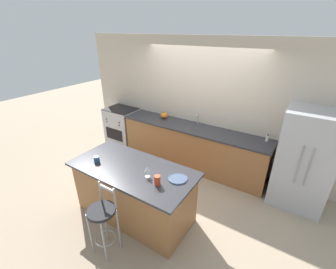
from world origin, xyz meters
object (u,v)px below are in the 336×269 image
at_px(bar_stool_near, 103,218).
at_px(soap_bottle, 267,138).
at_px(dinner_plate, 178,178).
at_px(coffee_mug, 97,159).
at_px(wine_glass, 147,169).
at_px(oven_range, 122,126).
at_px(tumbler_cup, 157,180).
at_px(refrigerator, 304,160).
at_px(pumpkin_decoration, 164,115).

height_order(bar_stool_near, soap_bottle, soap_bottle).
bearing_deg(dinner_plate, coffee_mug, -166.73).
relative_size(dinner_plate, wine_glass, 1.55).
height_order(oven_range, tumbler_cup, tumbler_cup).
height_order(wine_glass, tumbler_cup, wine_glass).
height_order(refrigerator, dinner_plate, refrigerator).
bearing_deg(dinner_plate, pumpkin_decoration, 128.42).
xyz_separation_m(wine_glass, coffee_mug, (-0.90, -0.12, -0.08)).
xyz_separation_m(refrigerator, coffee_mug, (-2.74, -1.94, 0.10)).
xyz_separation_m(oven_range, dinner_plate, (2.69, -1.70, 0.44)).
relative_size(oven_range, tumbler_cup, 7.05).
xyz_separation_m(dinner_plate, wine_glass, (-0.39, -0.18, 0.12)).
height_order(refrigerator, pumpkin_decoration, refrigerator).
height_order(refrigerator, tumbler_cup, refrigerator).
height_order(wine_glass, pumpkin_decoration, pumpkin_decoration).
relative_size(coffee_mug, tumbler_cup, 0.88).
height_order(dinner_plate, coffee_mug, coffee_mug).
xyz_separation_m(bar_stool_near, tumbler_cup, (0.44, 0.61, 0.39)).
height_order(oven_range, coffee_mug, coffee_mug).
bearing_deg(oven_range, coffee_mug, -55.14).
bearing_deg(tumbler_cup, oven_range, 142.25).
bearing_deg(wine_glass, refrigerator, 44.70).
distance_m(bar_stool_near, coffee_mug, 0.95).
bearing_deg(coffee_mug, refrigerator, 35.32).
height_order(refrigerator, wine_glass, refrigerator).
bearing_deg(wine_glass, coffee_mug, -172.34).
xyz_separation_m(wine_glass, tumbler_cup, (0.22, -0.07, -0.06)).
relative_size(refrigerator, soap_bottle, 12.15).
xyz_separation_m(bar_stool_near, soap_bottle, (1.43, 2.71, 0.40)).
relative_size(oven_range, dinner_plate, 3.48).
distance_m(refrigerator, oven_range, 4.16).
bearing_deg(bar_stool_near, wine_glass, 71.66).
bearing_deg(coffee_mug, oven_range, 124.86).
bearing_deg(tumbler_cup, wine_glass, 163.09).
bearing_deg(oven_range, refrigerator, -0.81).
distance_m(oven_range, tumbler_cup, 3.22).
height_order(dinner_plate, pumpkin_decoration, pumpkin_decoration).
relative_size(refrigerator, oven_range, 1.79).
relative_size(refrigerator, pumpkin_decoration, 10.00).
distance_m(dinner_plate, tumbler_cup, 0.31).
relative_size(bar_stool_near, wine_glass, 5.85).
xyz_separation_m(oven_range, coffee_mug, (1.40, -2.00, 0.48)).
distance_m(dinner_plate, wine_glass, 0.45).
distance_m(coffee_mug, pumpkin_decoration, 2.11).
distance_m(oven_range, bar_stool_near, 3.30).
xyz_separation_m(coffee_mug, soap_bottle, (2.10, 2.15, 0.03)).
relative_size(dinner_plate, soap_bottle, 1.95).
height_order(oven_range, bar_stool_near, bar_stool_near).
relative_size(bar_stool_near, dinner_plate, 3.76).
xyz_separation_m(dinner_plate, pumpkin_decoration, (-1.43, 1.80, 0.08)).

